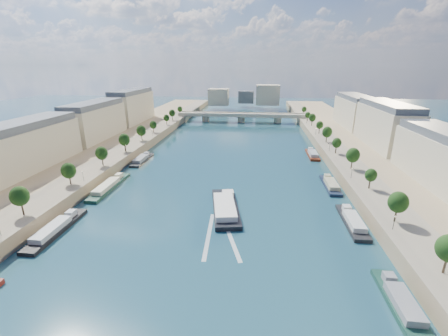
# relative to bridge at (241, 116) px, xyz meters

# --- Properties ---
(ground) EXTENTS (700.00, 700.00, 0.00)m
(ground) POSITION_rel_bridge_xyz_m (0.00, -133.04, -5.08)
(ground) COLOR #0B2C31
(ground) RESTS_ON ground
(quay_left) EXTENTS (44.00, 520.00, 5.00)m
(quay_left) POSITION_rel_bridge_xyz_m (-72.00, -133.04, -2.58)
(quay_left) COLOR #9E8460
(quay_left) RESTS_ON ground
(quay_right) EXTENTS (44.00, 520.00, 5.00)m
(quay_right) POSITION_rel_bridge_xyz_m (72.00, -133.04, -2.58)
(quay_right) COLOR #9E8460
(quay_right) RESTS_ON ground
(pave_left) EXTENTS (14.00, 520.00, 0.10)m
(pave_left) POSITION_rel_bridge_xyz_m (-57.00, -133.04, -0.03)
(pave_left) COLOR gray
(pave_left) RESTS_ON quay_left
(pave_right) EXTENTS (14.00, 520.00, 0.10)m
(pave_right) POSITION_rel_bridge_xyz_m (57.00, -133.04, -0.03)
(pave_right) COLOR gray
(pave_right) RESTS_ON quay_right
(trees_left) EXTENTS (4.80, 268.80, 8.26)m
(trees_left) POSITION_rel_bridge_xyz_m (-55.00, -131.04, 5.39)
(trees_left) COLOR #382B1E
(trees_left) RESTS_ON ground
(trees_right) EXTENTS (4.80, 268.80, 8.26)m
(trees_right) POSITION_rel_bridge_xyz_m (55.00, -123.04, 5.39)
(trees_right) COLOR #382B1E
(trees_right) RESTS_ON ground
(lamps_left) EXTENTS (0.36, 200.36, 4.28)m
(lamps_left) POSITION_rel_bridge_xyz_m (-52.50, -143.04, 2.70)
(lamps_left) COLOR black
(lamps_left) RESTS_ON ground
(lamps_right) EXTENTS (0.36, 200.36, 4.28)m
(lamps_right) POSITION_rel_bridge_xyz_m (52.50, -128.04, 2.70)
(lamps_right) COLOR black
(lamps_right) RESTS_ON ground
(buildings_left) EXTENTS (16.00, 226.00, 23.20)m
(buildings_left) POSITION_rel_bridge_xyz_m (-85.00, -121.04, 11.37)
(buildings_left) COLOR #C4B797
(buildings_left) RESTS_ON ground
(buildings_right) EXTENTS (16.00, 226.00, 23.20)m
(buildings_right) POSITION_rel_bridge_xyz_m (85.00, -121.04, 11.37)
(buildings_right) COLOR #C4B797
(buildings_right) RESTS_ON ground
(skyline) EXTENTS (79.00, 42.00, 22.00)m
(skyline) POSITION_rel_bridge_xyz_m (3.19, 86.49, 9.57)
(skyline) COLOR #C4B797
(skyline) RESTS_ON ground
(bridge) EXTENTS (112.00, 12.00, 8.15)m
(bridge) POSITION_rel_bridge_xyz_m (0.00, 0.00, 0.00)
(bridge) COLOR #C1B79E
(bridge) RESTS_ON ground
(tour_barge) EXTENTS (13.53, 30.51, 4.00)m
(tour_barge) POSITION_rel_bridge_xyz_m (4.18, -171.68, -3.94)
(tour_barge) COLOR black
(tour_barge) RESTS_ON ground
(wake) EXTENTS (12.16, 26.03, 0.04)m
(wake) POSITION_rel_bridge_xyz_m (4.18, -188.24, -5.06)
(wake) COLOR silver
(wake) RESTS_ON ground
(moored_barges_left) EXTENTS (5.00, 155.66, 3.60)m
(moored_barges_left) POSITION_rel_bridge_xyz_m (-45.50, -188.92, -4.24)
(moored_barges_left) COLOR #1A1836
(moored_barges_left) RESTS_ON ground
(moored_barges_right) EXTENTS (5.00, 169.45, 3.60)m
(moored_barges_right) POSITION_rel_bridge_xyz_m (45.50, -177.83, -4.24)
(moored_barges_right) COLOR black
(moored_barges_right) RESTS_ON ground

